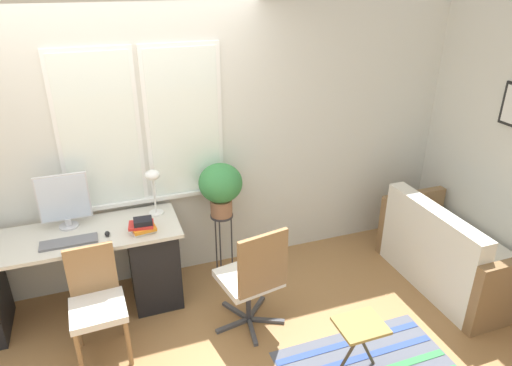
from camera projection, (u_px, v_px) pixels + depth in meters
ground_plane at (146, 320)px, 3.89m from camera, size 14.00×14.00×0.00m
wall_back_with_window at (121, 145)px, 3.90m from camera, size 9.00×0.12×2.70m
wall_right_with_picture at (480, 129)px, 4.31m from camera, size 0.08×9.00×2.70m
desk at (68, 274)px, 3.80m from camera, size 1.89×0.60×0.77m
monitor at (64, 201)px, 3.69m from camera, size 0.40×0.16×0.47m
keyboard at (69, 242)px, 3.56m from camera, size 0.43×0.14×0.02m
mouse at (107, 234)px, 3.66m from camera, size 0.04×0.07×0.03m
desk_lamp at (153, 181)px, 3.87m from camera, size 0.13×0.13×0.41m
book_stack at (143, 226)px, 3.69m from camera, size 0.22×0.17×0.12m
desk_chair_wooden at (97, 301)px, 3.39m from camera, size 0.41×0.42×0.87m
office_chair_swivel at (253, 277)px, 3.62m from camera, size 0.59×0.58×0.97m
couch_loveseat at (449, 256)px, 4.26m from camera, size 0.72×1.37×0.82m
plant_stand at (222, 224)px, 4.29m from camera, size 0.21×0.21×0.65m
potted_plant at (221, 186)px, 4.12m from camera, size 0.40×0.40×0.50m
floor_rug_striped at (366, 366)px, 3.44m from camera, size 1.29×0.74×0.01m
folding_stool at (360, 330)px, 3.25m from camera, size 0.34×0.29×0.44m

